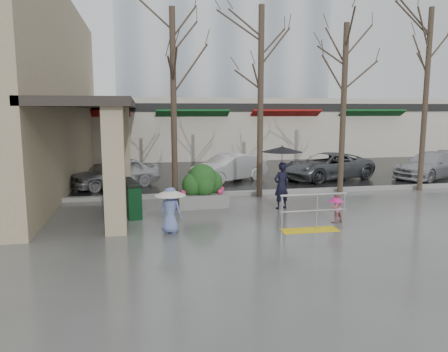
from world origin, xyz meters
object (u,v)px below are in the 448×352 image
object	(u,v)px
car_d	(430,165)
child_pink	(336,206)
tree_midwest	(261,55)
handrail	(312,217)
tree_west	(173,58)
tree_east	(429,55)
car_a	(116,173)
news_boxes	(130,198)
car_b	(229,168)
woman	(282,168)
planter	(202,187)
child_blue	(170,205)
tree_mideast	(345,67)
car_c	(327,166)

from	to	relation	value
car_d	child_pink	bearing A→B (deg)	-74.05
tree_midwest	child_pink	bearing A→B (deg)	-74.13
handrail	car_d	xyz separation A→B (m)	(9.14, 7.60, 0.25)
tree_midwest	car_d	bearing A→B (deg)	16.78
tree_west	tree_midwest	size ratio (longest dim) A/B	0.97
tree_midwest	child_pink	distance (m)	6.39
tree_east	car_a	xyz separation A→B (m)	(-12.27, 3.06, -4.75)
news_boxes	car_b	world-z (taller)	car_b
woman	planter	size ratio (longest dim) A/B	1.23
handrail	tree_midwest	bearing A→B (deg)	91.91
tree_midwest	tree_east	distance (m)	6.80
tree_midwest	child_blue	distance (m)	7.21
tree_west	tree_east	size ratio (longest dim) A/B	0.94
tree_east	car_b	bearing A→B (deg)	153.33
child_pink	car_a	distance (m)	9.80
tree_west	woman	distance (m)	5.43
car_a	car_b	bearing A→B (deg)	69.13
tree_west	car_a	distance (m)	5.86
handrail	tree_midwest	world-z (taller)	tree_midwest
tree_west	car_b	distance (m)	6.38
tree_west	handrail	bearing A→B (deg)	-55.01
news_boxes	tree_midwest	bearing A→B (deg)	9.84
handrail	car_d	bearing A→B (deg)	39.75
tree_mideast	car_b	world-z (taller)	tree_mideast
car_b	child_blue	bearing A→B (deg)	-53.32
tree_mideast	car_c	size ratio (longest dim) A/B	1.43
child_pink	car_b	xyz separation A→B (m)	(-1.64, 7.78, 0.12)
car_a	car_c	bearing A→B (deg)	64.35
news_boxes	car_c	size ratio (longest dim) A/B	0.43
tree_midwest	child_pink	xyz separation A→B (m)	(1.18, -4.13, -4.73)
tree_mideast	child_blue	xyz separation A→B (m)	(-6.96, -4.32, -4.09)
handrail	child_pink	world-z (taller)	handrail
handrail	car_a	xyz separation A→B (m)	(-5.64, 7.86, 0.25)
tree_west	car_b	world-z (taller)	tree_west
planter	car_d	world-z (taller)	planter
tree_east	car_a	world-z (taller)	tree_east
car_a	car_b	xyz separation A→B (m)	(5.01, 0.59, 0.00)
car_c	handrail	bearing A→B (deg)	-43.14
handrail	car_b	distance (m)	8.47
car_c	planter	bearing A→B (deg)	-71.02
car_c	news_boxes	bearing A→B (deg)	-76.30
planter	car_c	size ratio (longest dim) A/B	0.38
child_blue	planter	world-z (taller)	planter
child_blue	news_boxes	xyz separation A→B (m)	(-1.13, 2.42, -0.24)
woman	tree_midwest	bearing A→B (deg)	-105.63
news_boxes	tree_mideast	bearing A→B (deg)	1.41
car_b	news_boxes	bearing A→B (deg)	-69.39
planter	car_b	distance (m)	5.36
tree_west	tree_midwest	xyz separation A→B (m)	(3.20, 0.00, 0.15)
tree_midwest	woman	size ratio (longest dim) A/B	3.28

